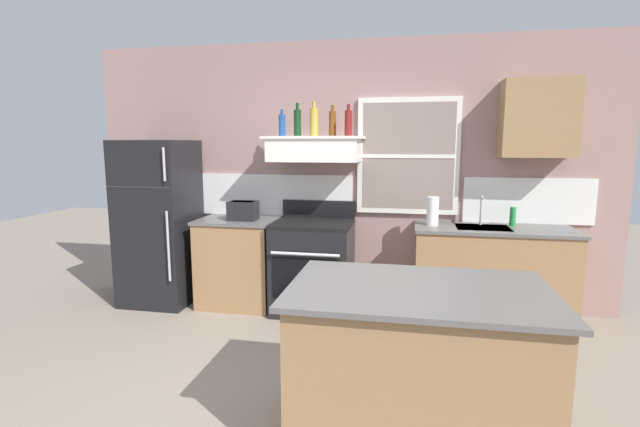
% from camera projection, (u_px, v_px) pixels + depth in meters
% --- Properties ---
extents(ground_plane, '(16.00, 16.00, 0.00)m').
position_uv_depth(ground_plane, '(290.00, 421.00, 2.79)').
color(ground_plane, gray).
extents(back_wall, '(5.40, 0.11, 2.70)m').
position_uv_depth(back_wall, '(347.00, 175.00, 4.73)').
color(back_wall, gray).
rests_on(back_wall, ground_plane).
extents(refrigerator, '(0.70, 0.72, 1.71)m').
position_uv_depth(refrigerator, '(159.00, 222.00, 4.80)').
color(refrigerator, black).
rests_on(refrigerator, ground_plane).
extents(counter_left_of_stove, '(0.79, 0.63, 0.91)m').
position_uv_depth(counter_left_of_stove, '(239.00, 262.00, 4.76)').
color(counter_left_of_stove, '#9E754C').
rests_on(counter_left_of_stove, ground_plane).
extents(toaster, '(0.30, 0.20, 0.19)m').
position_uv_depth(toaster, '(243.00, 210.00, 4.60)').
color(toaster, black).
rests_on(toaster, counter_left_of_stove).
extents(stove_range, '(0.76, 0.69, 1.09)m').
position_uv_depth(stove_range, '(313.00, 266.00, 4.57)').
color(stove_range, black).
rests_on(stove_range, ground_plane).
extents(range_hood_shelf, '(0.96, 0.52, 0.24)m').
position_uv_depth(range_hood_shelf, '(315.00, 149.00, 4.49)').
color(range_hood_shelf, white).
extents(bottle_blue_liqueur, '(0.07, 0.07, 0.26)m').
position_uv_depth(bottle_blue_liqueur, '(282.00, 125.00, 4.49)').
color(bottle_blue_liqueur, '#1E478C').
rests_on(bottle_blue_liqueur, range_hood_shelf).
extents(bottle_dark_green_wine, '(0.07, 0.07, 0.32)m').
position_uv_depth(bottle_dark_green_wine, '(297.00, 122.00, 4.45)').
color(bottle_dark_green_wine, '#143819').
rests_on(bottle_dark_green_wine, range_hood_shelf).
extents(bottle_champagne_gold_foil, '(0.08, 0.08, 0.33)m').
position_uv_depth(bottle_champagne_gold_foil, '(314.00, 122.00, 4.40)').
color(bottle_champagne_gold_foil, '#B29333').
rests_on(bottle_champagne_gold_foil, range_hood_shelf).
extents(bottle_amber_wine, '(0.07, 0.07, 0.30)m').
position_uv_depth(bottle_amber_wine, '(333.00, 123.00, 4.47)').
color(bottle_amber_wine, brown).
rests_on(bottle_amber_wine, range_hood_shelf).
extents(bottle_red_label_wine, '(0.07, 0.07, 0.30)m').
position_uv_depth(bottle_red_label_wine, '(349.00, 123.00, 4.34)').
color(bottle_red_label_wine, maroon).
rests_on(bottle_red_label_wine, range_hood_shelf).
extents(counter_right_with_sink, '(1.43, 0.63, 0.91)m').
position_uv_depth(counter_right_with_sink, '(491.00, 275.00, 4.28)').
color(counter_right_with_sink, '#9E754C').
rests_on(counter_right_with_sink, ground_plane).
extents(sink_faucet, '(0.03, 0.17, 0.28)m').
position_uv_depth(sink_faucet, '(482.00, 207.00, 4.30)').
color(sink_faucet, silver).
rests_on(sink_faucet, counter_right_with_sink).
extents(paper_towel_roll, '(0.11, 0.11, 0.27)m').
position_uv_depth(paper_towel_roll, '(433.00, 211.00, 4.30)').
color(paper_towel_roll, white).
rests_on(paper_towel_roll, counter_right_with_sink).
extents(dish_soap_bottle, '(0.06, 0.06, 0.18)m').
position_uv_depth(dish_soap_bottle, '(513.00, 217.00, 4.26)').
color(dish_soap_bottle, '#268C3F').
rests_on(dish_soap_bottle, counter_right_with_sink).
extents(kitchen_island, '(1.40, 0.90, 0.91)m').
position_uv_depth(kitchen_island, '(416.00, 366.00, 2.52)').
color(kitchen_island, '#9E754C').
rests_on(kitchen_island, ground_plane).
extents(upper_cabinet_right, '(0.64, 0.32, 0.70)m').
position_uv_depth(upper_cabinet_right, '(538.00, 118.00, 4.13)').
color(upper_cabinet_right, '#9E754C').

